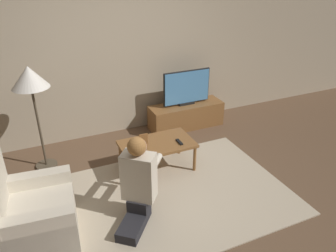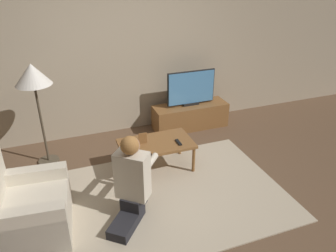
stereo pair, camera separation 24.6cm
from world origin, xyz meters
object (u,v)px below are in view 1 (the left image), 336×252
object	(u,v)px
coffee_table	(157,146)
person_kneeling	(138,181)
tv	(187,88)
armchair	(29,215)
floor_lamp	(30,82)

from	to	relation	value
coffee_table	person_kneeling	size ratio (longest dim) A/B	0.97
coffee_table	tv	bearing A→B (deg)	46.97
armchair	tv	bearing A→B (deg)	-51.91
floor_lamp	armchair	xyz separation A→B (m)	(-0.25, -1.31, -0.91)
armchair	person_kneeling	world-z (taller)	person_kneeling
coffee_table	armchair	bearing A→B (deg)	-158.85
coffee_table	armchair	world-z (taller)	armchair
floor_lamp	person_kneeling	world-z (taller)	floor_lamp
armchair	person_kneeling	xyz separation A→B (m)	(1.08, -0.15, 0.19)
coffee_table	floor_lamp	size ratio (longest dim) A/B	0.67
tv	coffee_table	bearing A→B (deg)	-133.03
coffee_table	person_kneeling	world-z (taller)	person_kneeling
coffee_table	person_kneeling	distance (m)	0.94
floor_lamp	armchair	bearing A→B (deg)	-100.82
tv	person_kneeling	world-z (taller)	person_kneeling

